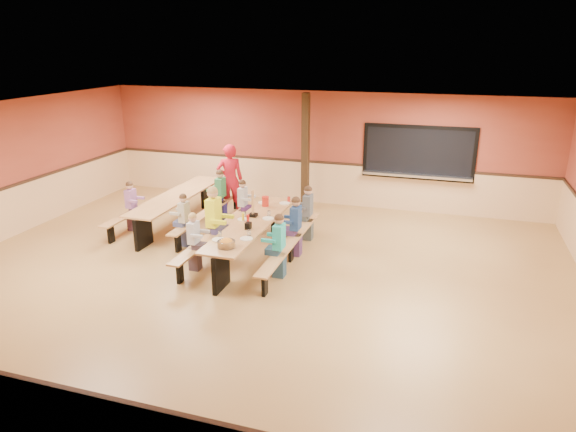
% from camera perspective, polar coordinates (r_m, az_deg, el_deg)
% --- Properties ---
extents(ground, '(12.00, 12.00, 0.00)m').
position_cam_1_polar(ground, '(9.75, -4.03, -6.76)').
color(ground, olive).
rests_on(ground, ground).
extents(room_envelope, '(12.04, 10.04, 3.02)m').
position_cam_1_polar(room_envelope, '(9.48, -4.13, -2.99)').
color(room_envelope, brown).
rests_on(room_envelope, ground).
extents(kitchen_pass_through, '(2.78, 0.28, 1.38)m').
position_cam_1_polar(kitchen_pass_through, '(13.42, 14.28, 6.57)').
color(kitchen_pass_through, black).
rests_on(kitchen_pass_through, ground).
extents(structural_post, '(0.18, 0.18, 3.00)m').
position_cam_1_polar(structural_post, '(13.32, 1.95, 7.10)').
color(structural_post, black).
rests_on(structural_post, ground).
extents(cafeteria_table_main, '(1.91, 3.70, 0.74)m').
position_cam_1_polar(cafeteria_table_main, '(10.47, -3.98, -1.80)').
color(cafeteria_table_main, '#AB7844').
rests_on(cafeteria_table_main, ground).
extents(cafeteria_table_second, '(1.91, 3.70, 0.74)m').
position_cam_1_polar(cafeteria_table_second, '(12.59, -12.09, 1.41)').
color(cafeteria_table_second, '#AB7844').
rests_on(cafeteria_table_second, ground).
extents(seated_child_white_left, '(0.34, 0.28, 1.14)m').
position_cam_1_polar(seated_child_white_left, '(9.98, -10.40, -2.86)').
color(seated_child_white_left, silver).
rests_on(seated_child_white_left, ground).
extents(seated_adult_yellow, '(0.47, 0.38, 1.41)m').
position_cam_1_polar(seated_adult_yellow, '(10.67, -8.24, -0.52)').
color(seated_adult_yellow, '#F9FF1F').
rests_on(seated_adult_yellow, ground).
extents(seated_child_grey_left, '(0.34, 0.28, 1.16)m').
position_cam_1_polar(seated_child_grey_left, '(12.07, -5.03, 1.27)').
color(seated_child_grey_left, '#BABABA').
rests_on(seated_child_grey_left, ground).
extents(seated_child_teal_right, '(0.37, 0.31, 1.22)m').
position_cam_1_polar(seated_child_teal_right, '(9.51, -0.99, -3.38)').
color(seated_child_teal_right, teal).
rests_on(seated_child_teal_right, ground).
extents(seated_child_navy_right, '(0.38, 0.31, 1.24)m').
position_cam_1_polar(seated_child_navy_right, '(10.47, 0.86, -1.21)').
color(seated_child_navy_right, navy).
rests_on(seated_child_navy_right, ground).
extents(seated_child_char_right, '(0.37, 0.31, 1.22)m').
position_cam_1_polar(seated_child_char_right, '(11.32, 2.22, 0.29)').
color(seated_child_char_right, '#4A4E54').
rests_on(seated_child_char_right, ground).
extents(seated_child_purple_sec, '(0.34, 0.28, 1.16)m').
position_cam_1_polar(seated_child_purple_sec, '(12.44, -17.00, 1.02)').
color(seated_child_purple_sec, '#955C96').
rests_on(seated_child_purple_sec, ground).
extents(seated_child_green_sec, '(0.38, 0.31, 1.24)m').
position_cam_1_polar(seated_child_green_sec, '(12.74, -7.48, 2.31)').
color(seated_child_green_sec, '#33814D').
rests_on(seated_child_green_sec, ground).
extents(seated_child_tan_sec, '(0.34, 0.28, 1.15)m').
position_cam_1_polar(seated_child_tan_sec, '(11.18, -11.42, -0.49)').
color(seated_child_tan_sec, '#A49D84').
rests_on(seated_child_tan_sec, ground).
extents(standing_woman, '(0.79, 0.70, 1.82)m').
position_cam_1_polar(standing_woman, '(13.01, -6.46, 4.03)').
color(standing_woman, red).
rests_on(standing_woman, ground).
extents(punch_pitcher, '(0.16, 0.16, 0.22)m').
position_cam_1_polar(punch_pitcher, '(11.36, -2.53, 1.64)').
color(punch_pitcher, red).
rests_on(punch_pitcher, cafeteria_table_main).
extents(chip_bowl, '(0.32, 0.32, 0.15)m').
position_cam_1_polar(chip_bowl, '(9.17, -6.87, -3.02)').
color(chip_bowl, '#FFAB28').
rests_on(chip_bowl, cafeteria_table_main).
extents(napkin_dispenser, '(0.10, 0.14, 0.13)m').
position_cam_1_polar(napkin_dispenser, '(10.01, -4.44, -1.08)').
color(napkin_dispenser, black).
rests_on(napkin_dispenser, cafeteria_table_main).
extents(condiment_mustard, '(0.06, 0.06, 0.17)m').
position_cam_1_polar(condiment_mustard, '(10.46, -5.01, -0.09)').
color(condiment_mustard, yellow).
rests_on(condiment_mustard, cafeteria_table_main).
extents(condiment_ketchup, '(0.06, 0.06, 0.17)m').
position_cam_1_polar(condiment_ketchup, '(10.35, -4.49, -0.30)').
color(condiment_ketchup, '#B2140F').
rests_on(condiment_ketchup, cafeteria_table_main).
extents(table_paddle, '(0.16, 0.16, 0.56)m').
position_cam_1_polar(table_paddle, '(10.70, -3.90, 0.66)').
color(table_paddle, black).
rests_on(table_paddle, cafeteria_table_main).
extents(place_settings, '(0.65, 3.30, 0.11)m').
position_cam_1_polar(place_settings, '(10.38, -4.01, -0.41)').
color(place_settings, beige).
rests_on(place_settings, cafeteria_table_main).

